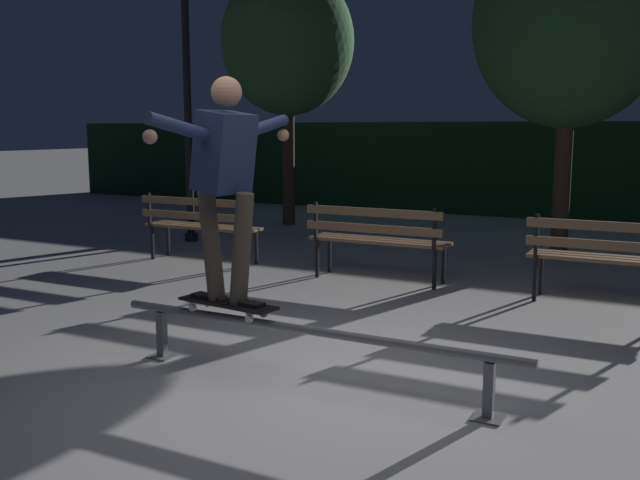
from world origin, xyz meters
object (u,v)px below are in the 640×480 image
object	(u,v)px
grind_rail	(306,338)
tree_behind_benches	(571,22)
lamp_post_left	(187,75)
tree_far_left	(288,42)
park_bench_right_center	(614,253)
park_bench_leftmost	(199,221)
skateboard	(228,304)
skateboarder	(225,171)
park_bench_left_center	(377,235)

from	to	relation	value
grind_rail	tree_behind_benches	size ratio (longest dim) A/B	0.69
tree_behind_benches	lamp_post_left	size ratio (longest dim) A/B	1.12
tree_far_left	park_bench_right_center	bearing A→B (deg)	-32.88
park_bench_right_center	tree_behind_benches	distance (m)	3.59
park_bench_right_center	lamp_post_left	size ratio (longest dim) A/B	0.41
park_bench_leftmost	lamp_post_left	size ratio (longest dim) A/B	0.41
skateboard	tree_far_left	world-z (taller)	tree_far_left
skateboarder	park_bench_left_center	xyz separation A→B (m)	(-0.24, 3.19, -0.88)
skateboard	lamp_post_left	bearing A→B (deg)	130.58
grind_rail	skateboard	xyz separation A→B (m)	(-0.63, 0.00, 0.16)
skateboarder	tree_far_left	world-z (taller)	tree_far_left
park_bench_leftmost	park_bench_right_center	size ratio (longest dim) A/B	1.00
park_bench_right_center	lamp_post_left	xyz separation A→B (m)	(-6.13, 1.38, 1.94)
skateboard	park_bench_left_center	xyz separation A→B (m)	(-0.24, 3.19, 0.06)
park_bench_right_center	grind_rail	bearing A→B (deg)	-116.46
park_bench_leftmost	park_bench_right_center	xyz separation A→B (m)	(4.92, 0.00, 0.00)
park_bench_leftmost	park_bench_left_center	xyz separation A→B (m)	(2.46, 0.00, 0.00)
grind_rail	park_bench_right_center	distance (m)	3.57
park_bench_leftmost	park_bench_right_center	distance (m)	4.92
grind_rail	tree_behind_benches	bearing A→B (deg)	82.95
park_bench_left_center	tree_behind_benches	bearing A→B (deg)	57.16
grind_rail	park_bench_right_center	xyz separation A→B (m)	(1.59, 3.19, 0.22)
tree_behind_benches	tree_far_left	xyz separation A→B (m)	(-4.89, 1.32, 0.15)
tree_far_left	park_bench_leftmost	bearing A→B (deg)	-76.91
park_bench_leftmost	lamp_post_left	distance (m)	2.67
grind_rail	park_bench_left_center	xyz separation A→B (m)	(-0.87, 3.19, 0.22)
grind_rail	skateboard	size ratio (longest dim) A/B	3.78
park_bench_right_center	lamp_post_left	world-z (taller)	lamp_post_left
tree_far_left	tree_behind_benches	bearing A→B (deg)	-15.08
grind_rail	lamp_post_left	world-z (taller)	lamp_post_left
tree_behind_benches	tree_far_left	world-z (taller)	tree_far_left
park_bench_leftmost	park_bench_right_center	bearing A→B (deg)	0.00
park_bench_left_center	skateboard	bearing A→B (deg)	-85.72
skateboard	park_bench_leftmost	xyz separation A→B (m)	(-2.70, 3.19, 0.06)
skateboard	tree_behind_benches	size ratio (longest dim) A/B	0.18
lamp_post_left	park_bench_left_center	bearing A→B (deg)	-20.54
skateboard	park_bench_left_center	world-z (taller)	park_bench_left_center
tree_behind_benches	park_bench_left_center	bearing A→B (deg)	-122.84
park_bench_left_center	lamp_post_left	distance (m)	4.38
park_bench_left_center	tree_far_left	size ratio (longest dim) A/B	0.36
skateboarder	tree_behind_benches	size ratio (longest dim) A/B	0.36
park_bench_right_center	tree_far_left	size ratio (longest dim) A/B	0.36
tree_far_left	lamp_post_left	world-z (taller)	tree_far_left
skateboard	park_bench_left_center	bearing A→B (deg)	94.28
grind_rail	park_bench_leftmost	xyz separation A→B (m)	(-3.33, 3.19, 0.22)
skateboarder	park_bench_leftmost	world-z (taller)	skateboarder
skateboard	tree_behind_benches	distance (m)	6.31
park_bench_right_center	lamp_post_left	distance (m)	6.58
skateboarder	park_bench_left_center	world-z (taller)	skateboarder
skateboarder	park_bench_leftmost	distance (m)	4.27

